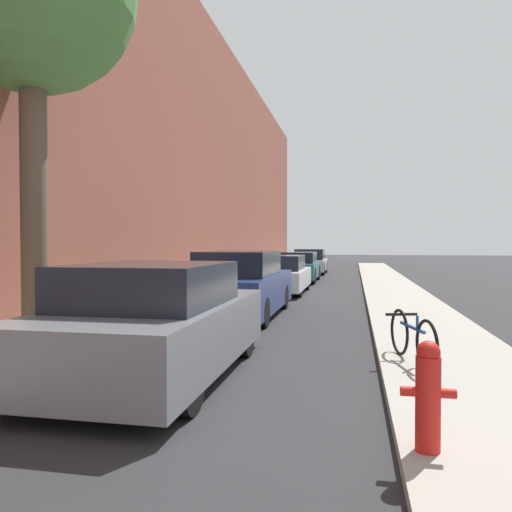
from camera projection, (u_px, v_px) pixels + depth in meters
The scene contains 11 objects.
ground_plane at pixel (299, 301), 14.28m from camera, with size 120.00×120.00×0.00m, color #28282B.
sidewalk_left at pixel (204, 297), 14.85m from camera, with size 2.00×52.00×0.12m.
sidewalk_right at pixel (402, 301), 13.71m from camera, with size 2.00×52.00×0.12m.
building_facade_left at pixel (162, 129), 14.98m from camera, with size 0.70×52.00×10.38m.
parked_car_grey at pixel (155, 323), 6.14m from camera, with size 1.90×4.10×1.44m.
parked_car_navy at pixel (241, 286), 11.28m from camera, with size 1.74×4.69×1.51m.
parked_car_white at pixel (278, 275), 16.62m from camera, with size 1.86×4.12×1.28m.
parked_car_teal at pixel (298, 267), 21.58m from camera, with size 1.74×4.30×1.31m.
parked_car_silver at pixel (310, 262), 27.18m from camera, with size 1.74×3.96×1.37m.
fire_hydrant at pixel (428, 394), 3.67m from camera, with size 0.40×0.19×0.84m.
bicycle at pixel (412, 338), 6.39m from camera, with size 0.54×1.54×0.65m.
Camera 1 is at (1.56, 1.79, 1.68)m, focal length 34.30 mm.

